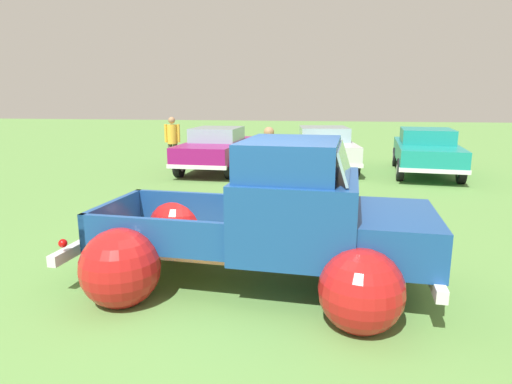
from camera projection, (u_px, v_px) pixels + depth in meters
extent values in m
plane|color=#609347|center=(249.00, 281.00, 5.88)|extent=(80.00, 80.00, 0.00)
cylinder|color=black|center=(360.00, 242.00, 6.32)|extent=(0.77, 0.27, 0.76)
cylinder|color=silver|center=(360.00, 242.00, 6.32)|extent=(0.36, 0.26, 0.34)
cylinder|color=black|center=(361.00, 293.00, 4.66)|extent=(0.77, 0.27, 0.76)
cylinder|color=silver|center=(361.00, 293.00, 4.66)|extent=(0.36, 0.26, 0.34)
cylinder|color=black|center=(179.00, 229.00, 6.92)|extent=(0.77, 0.27, 0.76)
cylinder|color=silver|center=(179.00, 229.00, 6.92)|extent=(0.36, 0.26, 0.34)
cylinder|color=black|center=(123.00, 271.00, 5.26)|extent=(0.77, 0.27, 0.76)
cylinder|color=silver|center=(123.00, 271.00, 5.26)|extent=(0.36, 0.26, 0.34)
sphere|color=red|center=(180.00, 225.00, 6.95)|extent=(1.02, 1.02, 0.96)
sphere|color=red|center=(120.00, 268.00, 5.20)|extent=(1.02, 1.02, 0.96)
cube|color=olive|center=(181.00, 238.00, 5.97)|extent=(2.15, 1.68, 0.04)
cube|color=#19478C|center=(199.00, 209.00, 6.62)|extent=(2.05, 0.22, 0.50)
cube|color=#19478C|center=(157.00, 239.00, 5.22)|extent=(2.05, 0.22, 0.50)
cube|color=#19478C|center=(251.00, 227.00, 5.71)|extent=(0.19, 1.54, 0.50)
cube|color=#19478C|center=(115.00, 218.00, 6.13)|extent=(0.19, 1.54, 0.50)
cube|color=#19478C|center=(298.00, 213.00, 5.53)|extent=(1.56, 1.80, 0.95)
cube|color=#19478C|center=(291.00, 158.00, 5.40)|extent=(1.25, 1.62, 0.45)
cube|color=#8CADB7|center=(344.00, 161.00, 5.27)|extent=(0.25, 1.47, 0.38)
cube|color=#19478C|center=(383.00, 233.00, 5.35)|extent=(1.36, 1.70, 0.55)
sphere|color=red|center=(360.00, 238.00, 6.34)|extent=(0.98, 0.98, 0.92)
sphere|color=red|center=(361.00, 291.00, 4.63)|extent=(0.98, 0.98, 0.92)
cube|color=silver|center=(97.00, 237.00, 6.26)|extent=(0.26, 1.98, 0.14)
cube|color=silver|center=(427.00, 263.00, 5.31)|extent=(0.26, 1.98, 0.14)
sphere|color=red|center=(126.00, 212.00, 6.97)|extent=(0.12, 0.12, 0.11)
sphere|color=red|center=(63.00, 243.00, 5.46)|extent=(0.12, 0.12, 0.11)
cylinder|color=black|center=(230.00, 168.00, 13.17)|extent=(0.22, 0.67, 0.66)
cylinder|color=silver|center=(230.00, 168.00, 13.17)|extent=(0.22, 0.30, 0.30)
cylinder|color=black|center=(179.00, 166.00, 13.46)|extent=(0.22, 0.67, 0.66)
cylinder|color=silver|center=(179.00, 166.00, 13.46)|extent=(0.22, 0.30, 0.30)
cylinder|color=black|center=(248.00, 156.00, 15.80)|extent=(0.22, 0.67, 0.66)
cylinder|color=silver|center=(248.00, 156.00, 15.80)|extent=(0.22, 0.30, 0.30)
cylinder|color=black|center=(205.00, 155.00, 16.09)|extent=(0.22, 0.67, 0.66)
cylinder|color=silver|center=(205.00, 155.00, 16.09)|extent=(0.22, 0.30, 0.30)
cube|color=#8C1466|center=(216.00, 150.00, 14.55)|extent=(1.89, 4.35, 0.55)
cube|color=#8CADB7|center=(217.00, 134.00, 14.61)|extent=(1.56, 1.85, 0.45)
cube|color=silver|center=(231.00, 150.00, 16.62)|extent=(1.80, 0.16, 0.12)
cube|color=silver|center=(196.00, 167.00, 12.59)|extent=(1.80, 0.16, 0.12)
cylinder|color=black|center=(356.00, 166.00, 13.53)|extent=(0.27, 0.68, 0.66)
cylinder|color=silver|center=(356.00, 166.00, 13.53)|extent=(0.24, 0.32, 0.30)
cylinder|color=black|center=(301.00, 166.00, 13.60)|extent=(0.27, 0.68, 0.66)
cylinder|color=silver|center=(301.00, 166.00, 13.60)|extent=(0.24, 0.32, 0.30)
cylinder|color=black|center=(342.00, 155.00, 16.20)|extent=(0.27, 0.68, 0.66)
cylinder|color=silver|center=(342.00, 155.00, 16.20)|extent=(0.24, 0.32, 0.30)
cylinder|color=black|center=(297.00, 154.00, 16.27)|extent=(0.27, 0.68, 0.66)
cylinder|color=silver|center=(297.00, 154.00, 16.27)|extent=(0.24, 0.32, 0.30)
cube|color=silver|center=(324.00, 149.00, 14.82)|extent=(2.26, 4.44, 0.55)
cube|color=#8CADB7|center=(324.00, 134.00, 14.88)|extent=(1.76, 1.95, 0.45)
cube|color=silver|center=(318.00, 149.00, 16.92)|extent=(1.87, 0.30, 0.12)
cube|color=silver|center=(331.00, 166.00, 12.83)|extent=(1.87, 0.30, 0.12)
cylinder|color=black|center=(462.00, 172.00, 12.46)|extent=(0.27, 0.68, 0.66)
cylinder|color=silver|center=(462.00, 172.00, 12.46)|extent=(0.24, 0.32, 0.30)
cylinder|color=black|center=(400.00, 170.00, 12.87)|extent=(0.27, 0.68, 0.66)
cylinder|color=silver|center=(400.00, 170.00, 12.87)|extent=(0.24, 0.32, 0.30)
cylinder|color=black|center=(446.00, 158.00, 15.20)|extent=(0.27, 0.68, 0.66)
cylinder|color=silver|center=(446.00, 158.00, 15.20)|extent=(0.24, 0.32, 0.30)
cylinder|color=black|center=(396.00, 157.00, 15.62)|extent=(0.27, 0.68, 0.66)
cylinder|color=silver|center=(396.00, 157.00, 15.62)|extent=(0.24, 0.32, 0.30)
cube|color=teal|center=(426.00, 152.00, 13.96)|extent=(2.27, 4.71, 0.55)
cube|color=teal|center=(427.00, 136.00, 14.02)|extent=(1.75, 2.06, 0.45)
cube|color=silver|center=(419.00, 152.00, 16.12)|extent=(1.85, 0.30, 0.12)
cube|color=silver|center=(434.00, 171.00, 11.91)|extent=(1.85, 0.30, 0.12)
cylinder|color=gray|center=(266.00, 185.00, 10.07)|extent=(0.20, 0.20, 0.87)
cylinder|color=gray|center=(272.00, 186.00, 9.97)|extent=(0.20, 0.20, 0.87)
cylinder|color=gold|center=(269.00, 153.00, 9.86)|extent=(0.46, 0.46, 0.65)
cylinder|color=gold|center=(261.00, 151.00, 9.97)|extent=(0.12, 0.12, 0.62)
cylinder|color=gold|center=(277.00, 152.00, 9.73)|extent=(0.12, 0.12, 0.62)
sphere|color=#A87A56|center=(269.00, 132.00, 9.76)|extent=(0.31, 0.31, 0.23)
cylinder|color=#4C4742|center=(176.00, 156.00, 15.02)|extent=(0.17, 0.17, 0.86)
cylinder|color=#4C4742|center=(171.00, 156.00, 15.02)|extent=(0.17, 0.17, 0.86)
cylinder|color=gold|center=(172.00, 134.00, 14.86)|extent=(0.39, 0.39, 0.65)
cylinder|color=gold|center=(179.00, 133.00, 14.85)|extent=(0.10, 0.10, 0.61)
cylinder|color=gold|center=(166.00, 133.00, 14.85)|extent=(0.10, 0.10, 0.61)
sphere|color=#A87A56|center=(172.00, 120.00, 14.76)|extent=(0.27, 0.27, 0.23)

